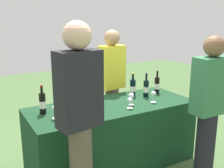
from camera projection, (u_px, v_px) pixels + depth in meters
name	position (u px, v px, depth m)	size (l,w,h in m)	color
ground_plane	(112.00, 164.00, 3.34)	(12.00, 12.00, 0.00)	#476638
tasting_table	(112.00, 135.00, 3.24)	(1.94, 0.79, 0.76)	#14381E
wine_bottle_0	(42.00, 103.00, 2.84)	(0.07, 0.07, 0.31)	black
wine_bottle_1	(62.00, 100.00, 2.92)	(0.08, 0.08, 0.33)	black
wine_bottle_2	(74.00, 99.00, 3.00)	(0.07, 0.07, 0.30)	black
wine_bottle_3	(85.00, 96.00, 3.11)	(0.07, 0.07, 0.31)	black
wine_bottle_4	(94.00, 93.00, 3.21)	(0.08, 0.08, 0.32)	black
wine_bottle_5	(133.00, 88.00, 3.47)	(0.07, 0.07, 0.31)	black
wine_bottle_6	(146.00, 88.00, 3.45)	(0.07, 0.07, 0.31)	black
wine_bottle_7	(157.00, 85.00, 3.60)	(0.07, 0.07, 0.31)	black
wine_glass_0	(55.00, 109.00, 2.70)	(0.06, 0.06, 0.14)	silver
wine_glass_1	(75.00, 106.00, 2.80)	(0.07, 0.07, 0.14)	silver
wine_glass_2	(130.00, 101.00, 3.01)	(0.07, 0.07, 0.13)	silver
wine_glass_3	(131.00, 96.00, 3.12)	(0.07, 0.07, 0.14)	silver
wine_glass_4	(154.00, 94.00, 3.22)	(0.07, 0.07, 0.14)	silver
server_pouring	(112.00, 82.00, 3.77)	(0.37, 0.24, 1.59)	brown
guest_0	(80.00, 115.00, 2.27)	(0.39, 0.26, 1.74)	brown
guest_1	(209.00, 106.00, 2.81)	(0.38, 0.21, 1.58)	black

